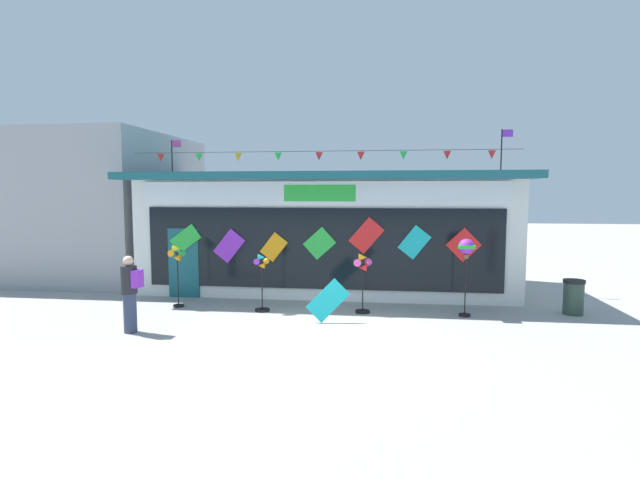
# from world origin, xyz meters

# --- Properties ---
(ground_plane) EXTENTS (80.00, 80.00, 0.00)m
(ground_plane) POSITION_xyz_m (0.00, 0.00, 0.00)
(ground_plane) COLOR #9E9B99
(kite_shop_building) EXTENTS (11.39, 5.45, 4.93)m
(kite_shop_building) POSITION_xyz_m (-0.34, 5.45, 1.82)
(kite_shop_building) COLOR silver
(kite_shop_building) RESTS_ON ground_plane
(wind_spinner_far_left) EXTENTS (0.42, 0.29, 1.65)m
(wind_spinner_far_left) POSITION_xyz_m (-3.97, 1.97, 1.18)
(wind_spinner_far_left) COLOR black
(wind_spinner_far_left) RESTS_ON ground_plane
(wind_spinner_left) EXTENTS (0.38, 0.38, 1.47)m
(wind_spinner_left) POSITION_xyz_m (-1.64, 1.80, 0.84)
(wind_spinner_left) COLOR black
(wind_spinner_left) RESTS_ON ground_plane
(wind_spinner_center_left) EXTENTS (0.45, 0.37, 1.51)m
(wind_spinner_center_left) POSITION_xyz_m (0.91, 1.96, 1.01)
(wind_spinner_center_left) COLOR black
(wind_spinner_center_left) RESTS_ON ground_plane
(wind_spinner_center_right) EXTENTS (0.38, 0.38, 1.91)m
(wind_spinner_center_right) POSITION_xyz_m (3.42, 1.96, 1.59)
(wind_spinner_center_right) COLOR black
(wind_spinner_center_right) RESTS_ON ground_plane
(person_mid_plaza) EXTENTS (0.46, 0.34, 1.68)m
(person_mid_plaza) POSITION_xyz_m (-3.98, -0.47, 0.89)
(person_mid_plaza) COLOR #333D56
(person_mid_plaza) RESTS_ON ground_plane
(trash_bin) EXTENTS (0.52, 0.52, 0.87)m
(trash_bin) POSITION_xyz_m (6.13, 2.53, 0.44)
(trash_bin) COLOR #2D4238
(trash_bin) RESTS_ON ground_plane
(display_kite_on_ground) EXTENTS (1.03, 0.27, 1.03)m
(display_kite_on_ground) POSITION_xyz_m (0.15, 0.97, 0.51)
(display_kite_on_ground) COLOR #19B7BC
(display_kite_on_ground) RESTS_ON ground_plane
(neighbour_building) EXTENTS (7.43, 6.79, 5.06)m
(neighbour_building) POSITION_xyz_m (-9.95, 6.86, 2.53)
(neighbour_building) COLOR #99999E
(neighbour_building) RESTS_ON ground_plane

